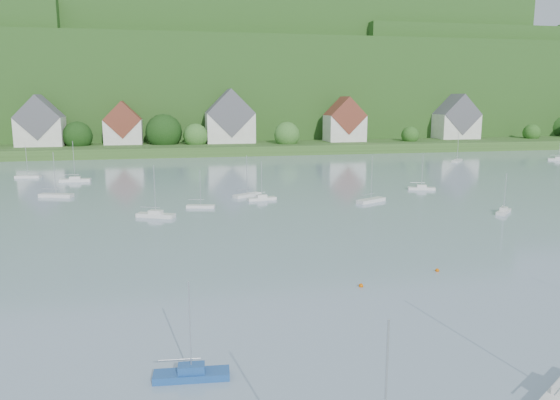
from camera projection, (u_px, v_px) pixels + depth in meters
name	position (u px, v px, depth m)	size (l,w,h in m)	color
far_shore_strip	(213.00, 144.00, 195.22)	(600.00, 60.00, 3.00)	#2E4F1D
forested_ridge	(201.00, 88.00, 257.37)	(620.00, 181.22, 69.89)	#1A3C13
village_building_0	(40.00, 125.00, 170.29)	(14.00, 10.40, 16.00)	beige
village_building_1	(123.00, 126.00, 177.33)	(12.00, 9.36, 14.00)	beige
village_building_2	(230.00, 121.00, 183.05)	(16.00, 11.44, 18.00)	beige
village_building_3	(345.00, 123.00, 189.24)	(13.00, 10.40, 15.50)	beige
village_building_4	(456.00, 121.00, 202.01)	(15.00, 10.40, 16.50)	beige
near_sailboat_1	(191.00, 373.00, 34.63)	(4.94, 1.75, 6.54)	navy
mooring_buoy_2	(437.00, 271.00, 56.29)	(0.41, 0.41, 0.41)	#CA5401
mooring_buoy_3	(361.00, 287.00, 51.65)	(0.43, 0.43, 0.43)	#CA5401
far_sailboat_cluster	(235.00, 182.00, 114.70)	(195.05, 75.59, 8.71)	silver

